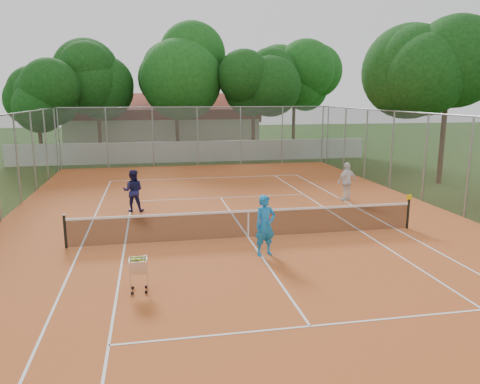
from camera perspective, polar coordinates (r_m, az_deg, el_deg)
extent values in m
plane|color=#19380F|center=(16.09, 1.01, -5.61)|extent=(120.00, 120.00, 0.00)
cube|color=#B95624|center=(16.08, 1.01, -5.58)|extent=(18.00, 34.00, 0.02)
cube|color=white|center=(16.08, 1.01, -5.53)|extent=(10.98, 23.78, 0.01)
cube|color=black|center=(15.94, 1.01, -3.86)|extent=(11.88, 0.10, 0.98)
cube|color=slate|center=(15.61, 1.03, 1.41)|extent=(18.00, 34.00, 4.00)
cube|color=silver|center=(34.41, -5.50, 4.94)|extent=(26.00, 0.30, 1.50)
cube|color=beige|center=(44.12, -9.39, 8.22)|extent=(16.40, 9.00, 4.40)
cube|color=black|center=(37.16, -6.07, 12.00)|extent=(29.00, 19.00, 10.00)
imported|color=blue|center=(14.13, 3.08, -4.08)|extent=(0.77, 0.61, 1.86)
imported|color=#181949|center=(19.92, -12.90, 0.15)|extent=(0.93, 0.77, 1.75)
imported|color=white|center=(21.99, 12.91, 1.25)|extent=(1.12, 0.74, 1.77)
cube|color=silver|center=(11.92, -12.25, -9.74)|extent=(0.48, 0.48, 0.94)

